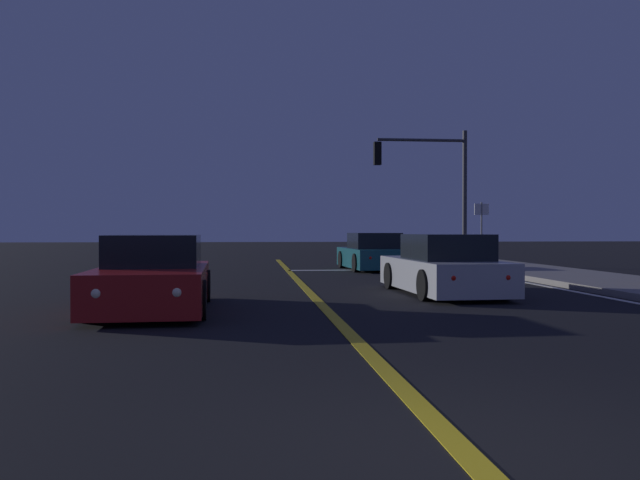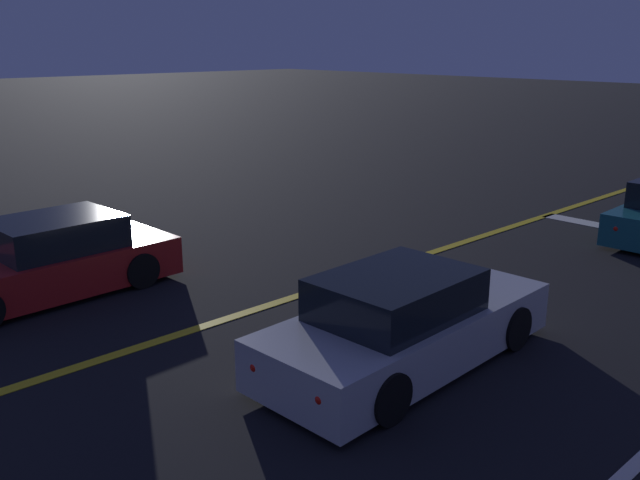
# 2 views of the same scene
# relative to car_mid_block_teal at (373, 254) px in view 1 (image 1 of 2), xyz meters

# --- Properties ---
(ground_plane) EXTENTS (160.00, 160.00, 0.00)m
(ground_plane) POSITION_rel_car_mid_block_teal_xyz_m (-3.07, -19.80, -0.58)
(ground_plane) COLOR black
(lane_line_center) EXTENTS (0.20, 35.90, 0.01)m
(lane_line_center) POSITION_rel_car_mid_block_teal_xyz_m (-3.07, -9.24, -0.58)
(lane_line_center) COLOR gold
(lane_line_center) RESTS_ON ground
(lane_line_edge_right) EXTENTS (0.16, 35.90, 0.01)m
(lane_line_edge_right) POSITION_rel_car_mid_block_teal_xyz_m (3.06, -9.24, -0.58)
(lane_line_edge_right) COLOR silver
(lane_line_edge_right) RESTS_ON ground
(stop_bar) EXTENTS (6.38, 0.50, 0.01)m
(stop_bar) POSITION_rel_car_mid_block_teal_xyz_m (0.12, -0.19, -0.58)
(stop_bar) COLOR silver
(stop_bar) RESTS_ON ground
(car_mid_block_teal) EXTENTS (2.10, 4.44, 1.34)m
(car_mid_block_teal) POSITION_rel_car_mid_block_teal_xyz_m (0.00, 0.00, 0.00)
(car_mid_block_teal) COLOR #195960
(car_mid_block_teal) RESTS_ON ground
(car_far_approaching_red) EXTENTS (2.05, 4.51, 1.34)m
(car_far_approaching_red) POSITION_rel_car_mid_block_teal_xyz_m (-6.13, -11.68, 0.00)
(car_far_approaching_red) COLOR maroon
(car_far_approaching_red) RESTS_ON ground
(car_distant_tail_silver) EXTENTS (1.99, 4.64, 1.34)m
(car_distant_tail_silver) POSITION_rel_car_mid_block_teal_xyz_m (-0.14, -9.28, -0.00)
(car_distant_tail_silver) COLOR #B2B5BA
(car_distant_tail_silver) RESTS_ON ground
(traffic_signal_near_right) EXTENTS (3.77, 0.28, 5.41)m
(traffic_signal_near_right) POSITION_rel_car_mid_block_teal_xyz_m (2.73, 2.11, 3.03)
(traffic_signal_near_right) COLOR #38383D
(traffic_signal_near_right) RESTS_ON ground
(street_sign_corner) EXTENTS (0.56, 0.12, 2.43)m
(street_sign_corner) POSITION_rel_car_mid_block_teal_xyz_m (3.81, -0.69, 1.05)
(street_sign_corner) COLOR slate
(street_sign_corner) RESTS_ON ground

